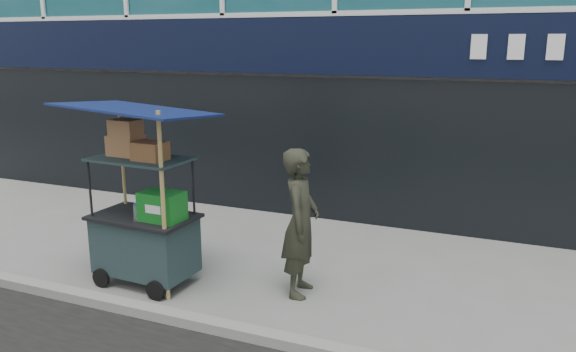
% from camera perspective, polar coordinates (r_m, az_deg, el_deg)
% --- Properties ---
extents(ground, '(80.00, 80.00, 0.00)m').
position_cam_1_polar(ground, '(6.37, -7.06, -14.46)').
color(ground, slate).
rests_on(ground, ground).
extents(curb, '(80.00, 0.18, 0.12)m').
position_cam_1_polar(curb, '(6.19, -8.02, -14.74)').
color(curb, gray).
rests_on(curb, ground).
extents(vendor_cart, '(1.75, 1.28, 2.29)m').
position_cam_1_polar(vendor_cart, '(7.18, -14.34, -4.55)').
color(vendor_cart, '#182829').
rests_on(vendor_cart, ground).
extents(vendor_man, '(0.52, 0.71, 1.79)m').
position_cam_1_polar(vendor_man, '(6.65, 1.29, -4.77)').
color(vendor_man, '#282A1F').
rests_on(vendor_man, ground).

